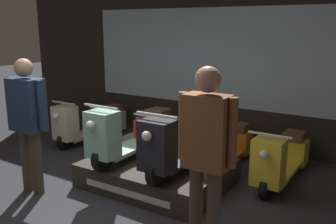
{
  "coord_description": "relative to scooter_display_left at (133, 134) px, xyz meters",
  "views": [
    {
      "loc": [
        2.9,
        -2.8,
        2.1
      ],
      "look_at": [
        0.1,
        1.62,
        0.88
      ],
      "focal_mm": 40.0,
      "sensor_mm": 36.0,
      "label": 1
    }
  ],
  "objects": [
    {
      "name": "scooter_backrow_1",
      "position": [
        -0.86,
        0.98,
        -0.32
      ],
      "size": [
        0.53,
        1.68,
        0.84
      ],
      "color": "black",
      "rests_on": "ground_plane"
    },
    {
      "name": "scooter_backrow_0",
      "position": [
        -1.75,
        0.98,
        -0.32
      ],
      "size": [
        0.53,
        1.68,
        0.84
      ],
      "color": "black",
      "rests_on": "ground_plane"
    },
    {
      "name": "scooter_backrow_2",
      "position": [
        0.02,
        0.98,
        -0.32
      ],
      "size": [
        0.53,
        1.68,
        0.84
      ],
      "color": "black",
      "rests_on": "ground_plane"
    },
    {
      "name": "ground_plane",
      "position": [
        0.15,
        -1.11,
        -0.65
      ],
      "size": [
        30.0,
        30.0,
        0.0
      ],
      "primitive_type": "plane",
      "color": "#2D2D33"
    },
    {
      "name": "display_platform",
      "position": [
        0.41,
        0.02,
        -0.49
      ],
      "size": [
        1.81,
        1.42,
        0.32
      ],
      "color": "#2D2823",
      "rests_on": "ground_plane"
    },
    {
      "name": "scooter_display_right",
      "position": [
        0.81,
        0.0,
        0.0
      ],
      "size": [
        0.53,
        1.68,
        0.84
      ],
      "color": "black",
      "rests_on": "display_platform"
    },
    {
      "name": "scooter_backrow_3",
      "position": [
        0.9,
        0.98,
        -0.32
      ],
      "size": [
        0.53,
        1.68,
        0.84
      ],
      "color": "black",
      "rests_on": "ground_plane"
    },
    {
      "name": "scooter_backrow_4",
      "position": [
        1.79,
        0.98,
        -0.32
      ],
      "size": [
        0.53,
        1.68,
        0.84
      ],
      "color": "black",
      "rests_on": "ground_plane"
    },
    {
      "name": "scooter_display_left",
      "position": [
        0.0,
        0.0,
        0.0
      ],
      "size": [
        0.53,
        1.68,
        0.84
      ],
      "color": "black",
      "rests_on": "display_platform"
    },
    {
      "name": "person_left_browsing",
      "position": [
        -0.81,
        -1.05,
        0.38
      ],
      "size": [
        0.61,
        0.25,
        1.72
      ],
      "color": "#473828",
      "rests_on": "ground_plane"
    },
    {
      "name": "shop_wall_back",
      "position": [
        0.15,
        2.13,
        0.95
      ],
      "size": [
        9.03,
        0.09,
        3.2
      ],
      "color": "#28231E",
      "rests_on": "ground_plane"
    },
    {
      "name": "person_right_browsing",
      "position": [
        1.65,
        -1.05,
        0.39
      ],
      "size": [
        0.57,
        0.23,
        1.77
      ],
      "color": "#473828",
      "rests_on": "ground_plane"
    }
  ]
}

